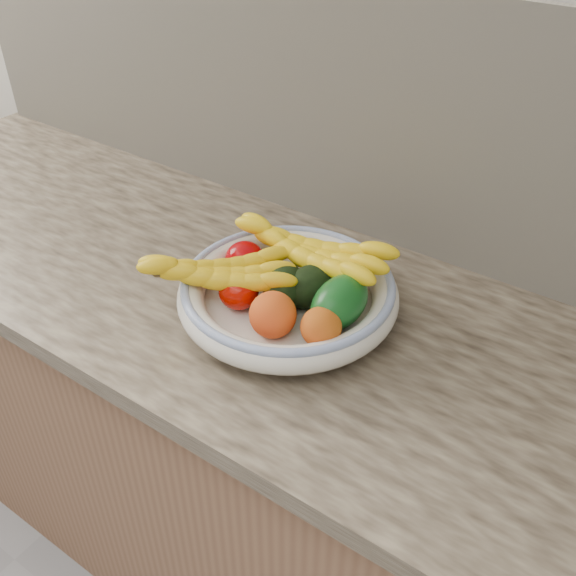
# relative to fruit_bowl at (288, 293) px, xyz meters

# --- Properties ---
(kitchen_counter) EXTENTS (2.44, 0.66, 1.40)m
(kitchen_counter) POSITION_rel_fruit_bowl_xyz_m (0.00, 0.03, -0.48)
(kitchen_counter) COLOR brown
(kitchen_counter) RESTS_ON ground
(fruit_bowl) EXTENTS (0.39, 0.39, 0.08)m
(fruit_bowl) POSITION_rel_fruit_bowl_xyz_m (0.00, 0.00, 0.00)
(fruit_bowl) COLOR silver
(fruit_bowl) RESTS_ON kitchen_counter
(clementine_back_left) EXTENTS (0.06, 0.06, 0.05)m
(clementine_back_left) POSITION_rel_fruit_bowl_xyz_m (-0.02, 0.10, 0.01)
(clementine_back_left) COLOR orange
(clementine_back_left) RESTS_ON fruit_bowl
(clementine_back_right) EXTENTS (0.06, 0.06, 0.05)m
(clementine_back_right) POSITION_rel_fruit_bowl_xyz_m (0.04, 0.10, 0.01)
(clementine_back_right) COLOR #DB4704
(clementine_back_right) RESTS_ON fruit_bowl
(tomato_left) EXTENTS (0.09, 0.09, 0.07)m
(tomato_left) POSITION_rel_fruit_bowl_xyz_m (-0.12, 0.03, 0.01)
(tomato_left) COLOR #A20106
(tomato_left) RESTS_ON fruit_bowl
(tomato_near_left) EXTENTS (0.09, 0.09, 0.06)m
(tomato_near_left) POSITION_rel_fruit_bowl_xyz_m (-0.06, -0.06, 0.01)
(tomato_near_left) COLOR #B00B00
(tomato_near_left) RESTS_ON fruit_bowl
(avocado_center) EXTENTS (0.12, 0.13, 0.07)m
(avocado_center) POSITION_rel_fruit_bowl_xyz_m (-0.00, -0.00, 0.02)
(avocado_center) COLOR black
(avocado_center) RESTS_ON fruit_bowl
(avocado_right) EXTENTS (0.11, 0.13, 0.08)m
(avocado_right) POSITION_rel_fruit_bowl_xyz_m (0.04, 0.02, 0.02)
(avocado_right) COLOR black
(avocado_right) RESTS_ON fruit_bowl
(green_mango) EXTENTS (0.11, 0.13, 0.11)m
(green_mango) POSITION_rel_fruit_bowl_xyz_m (0.11, -0.00, 0.03)
(green_mango) COLOR #0E4B16
(green_mango) RESTS_ON fruit_bowl
(peach_front) EXTENTS (0.09, 0.09, 0.08)m
(peach_front) POSITION_rel_fruit_bowl_xyz_m (0.03, -0.08, 0.02)
(peach_front) COLOR orange
(peach_front) RESTS_ON fruit_bowl
(peach_right) EXTENTS (0.08, 0.08, 0.07)m
(peach_right) POSITION_rel_fruit_bowl_xyz_m (0.11, -0.06, 0.02)
(peach_right) COLOR orange
(peach_right) RESTS_ON fruit_bowl
(banana_bunch_back) EXTENTS (0.33, 0.13, 0.09)m
(banana_bunch_back) POSITION_rel_fruit_bowl_xyz_m (-0.00, 0.07, 0.04)
(banana_bunch_back) COLOR yellow
(banana_bunch_back) RESTS_ON fruit_bowl
(banana_bunch_front) EXTENTS (0.29, 0.27, 0.08)m
(banana_bunch_front) POSITION_rel_fruit_bowl_xyz_m (-0.10, -0.07, 0.03)
(banana_bunch_front) COLOR yellow
(banana_bunch_front) RESTS_ON fruit_bowl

